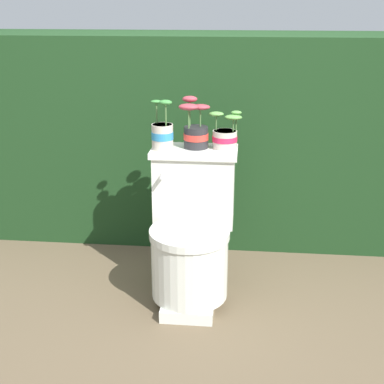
{
  "coord_description": "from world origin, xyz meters",
  "views": [
    {
      "loc": [
        0.28,
        -2.22,
        1.39
      ],
      "look_at": [
        0.04,
        0.13,
        0.54
      ],
      "focal_mm": 50.0,
      "sensor_mm": 36.0,
      "label": 1
    }
  ],
  "objects_px": {
    "toilet": "(191,234)",
    "potted_plant_middle": "(225,136)",
    "potted_plant_left": "(162,134)",
    "potted_plant_midleft": "(195,130)"
  },
  "relations": [
    {
      "from": "toilet",
      "to": "potted_plant_middle",
      "type": "xyz_separation_m",
      "value": [
        0.15,
        0.16,
        0.45
      ]
    },
    {
      "from": "toilet",
      "to": "potted_plant_left",
      "type": "relative_size",
      "value": 2.99
    },
    {
      "from": "potted_plant_midleft",
      "to": "potted_plant_middle",
      "type": "height_order",
      "value": "potted_plant_midleft"
    },
    {
      "from": "toilet",
      "to": "potted_plant_middle",
      "type": "distance_m",
      "value": 0.5
    },
    {
      "from": "potted_plant_left",
      "to": "potted_plant_middle",
      "type": "relative_size",
      "value": 1.33
    },
    {
      "from": "potted_plant_midleft",
      "to": "potted_plant_middle",
      "type": "xyz_separation_m",
      "value": [
        0.14,
        0.01,
        -0.02
      ]
    },
    {
      "from": "toilet",
      "to": "potted_plant_midleft",
      "type": "xyz_separation_m",
      "value": [
        0.0,
        0.16,
        0.47
      ]
    },
    {
      "from": "potted_plant_left",
      "to": "potted_plant_midleft",
      "type": "xyz_separation_m",
      "value": [
        0.15,
        0.04,
        0.01
      ]
    },
    {
      "from": "toilet",
      "to": "potted_plant_left",
      "type": "bearing_deg",
      "value": 141.65
    },
    {
      "from": "potted_plant_left",
      "to": "potted_plant_midleft",
      "type": "relative_size",
      "value": 0.98
    }
  ]
}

